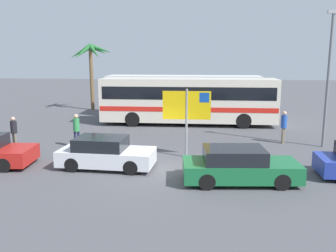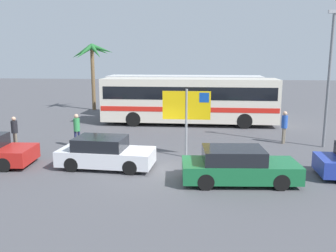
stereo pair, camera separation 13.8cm
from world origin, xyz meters
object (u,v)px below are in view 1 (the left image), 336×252
(bus_rear_coach, at_px, (183,93))
(ferry_sign, at_px, (188,108))
(pedestrian_by_bus, at_px, (284,124))
(bus_front_coach, at_px, (188,99))
(car_white, at_px, (105,153))
(pedestrian_crossing_lot, at_px, (76,128))
(pedestrian_near_sign, at_px, (14,130))
(car_green, at_px, (239,166))

(bus_rear_coach, xyz_separation_m, ferry_sign, (0.80, -11.93, 0.54))
(pedestrian_by_bus, bearing_deg, bus_front_coach, -11.70)
(bus_rear_coach, relative_size, car_white, 2.92)
(bus_front_coach, xyz_separation_m, bus_rear_coach, (-0.52, 3.58, 0.00))
(ferry_sign, bearing_deg, pedestrian_crossing_lot, 166.76)
(pedestrian_crossing_lot, xyz_separation_m, pedestrian_near_sign, (-3.09, -0.54, -0.07))
(pedestrian_crossing_lot, bearing_deg, car_green, 25.42)
(ferry_sign, height_order, car_white, ferry_sign)
(bus_front_coach, bearing_deg, bus_rear_coach, 98.29)
(bus_front_coach, height_order, pedestrian_near_sign, bus_front_coach)
(pedestrian_by_bus, xyz_separation_m, pedestrian_near_sign, (-13.96, -2.39, -0.08))
(car_white, xyz_separation_m, pedestrian_by_bus, (8.47, 5.18, 0.41))
(bus_front_coach, relative_size, pedestrian_by_bus, 6.73)
(bus_rear_coach, xyz_separation_m, pedestrian_by_bus, (5.88, -8.71, -0.74))
(pedestrian_crossing_lot, bearing_deg, bus_rear_coach, 120.82)
(bus_front_coach, xyz_separation_m, pedestrian_near_sign, (-8.60, -7.52, -0.82))
(ferry_sign, distance_m, pedestrian_near_sign, 9.02)
(bus_front_coach, bearing_deg, ferry_sign, -88.11)
(car_green, bearing_deg, pedestrian_by_bus, 60.17)
(bus_front_coach, height_order, pedestrian_by_bus, bus_front_coach)
(car_white, relative_size, pedestrian_crossing_lot, 2.33)
(bus_front_coach, distance_m, ferry_sign, 8.38)
(ferry_sign, relative_size, pedestrian_by_bus, 1.81)
(car_green, xyz_separation_m, pedestrian_near_sign, (-10.92, 4.11, 0.33))
(car_white, relative_size, pedestrian_near_sign, 2.48)
(ferry_sign, xyz_separation_m, pedestrian_near_sign, (-8.88, 0.83, -1.36))
(car_white, distance_m, pedestrian_crossing_lot, 4.12)
(car_green, xyz_separation_m, car_white, (-5.43, 1.32, -0.00))
(car_white, xyz_separation_m, pedestrian_crossing_lot, (-2.40, 3.33, 0.40))
(ferry_sign, relative_size, pedestrian_near_sign, 1.95)
(bus_rear_coach, relative_size, ferry_sign, 3.71)
(bus_rear_coach, distance_m, car_white, 14.17)
(car_green, relative_size, pedestrian_crossing_lot, 2.52)
(bus_rear_coach, distance_m, car_green, 15.51)
(ferry_sign, xyz_separation_m, pedestrian_crossing_lot, (-5.79, 1.38, -1.29))
(pedestrian_near_sign, bearing_deg, pedestrian_crossing_lot, 137.24)
(bus_rear_coach, bearing_deg, pedestrian_crossing_lot, -115.29)
(bus_rear_coach, xyz_separation_m, pedestrian_near_sign, (-8.08, -11.10, -0.82))
(pedestrian_crossing_lot, height_order, pedestrian_by_bus, pedestrian_by_bus)
(bus_front_coach, relative_size, pedestrian_near_sign, 7.23)
(bus_front_coach, height_order, bus_rear_coach, same)
(bus_front_coach, distance_m, pedestrian_near_sign, 11.46)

